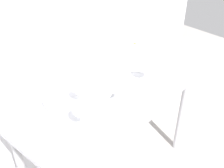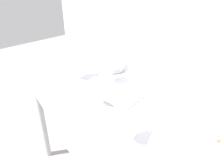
{
  "view_description": "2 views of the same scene",
  "coord_description": "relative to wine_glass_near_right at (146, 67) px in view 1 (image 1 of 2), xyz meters",
  "views": [
    {
      "loc": [
        -1.22,
        -1.06,
        2.22
      ],
      "look_at": [
        -0.0,
        -0.02,
        1.0
      ],
      "focal_mm": 48.28,
      "sensor_mm": 36.0,
      "label": 1
    },
    {
      "loc": [
        1.05,
        -0.61,
        1.85
      ],
      "look_at": [
        -0.02,
        0.03,
        1.01
      ],
      "focal_mm": 43.14,
      "sensor_mm": 36.0,
      "label": 2
    }
  ],
  "objects": [
    {
      "name": "wine_glass_near_center",
      "position": [
        -0.33,
        0.01,
        0.0
      ],
      "size": [
        0.1,
        0.1,
        0.17
      ],
      "color": "white",
      "rests_on": "steel_counter"
    },
    {
      "name": "decanter_funnel",
      "position": [
        0.27,
        0.3,
        -0.08
      ],
      "size": [
        0.12,
        0.12,
        0.13
      ],
      "color": "silver",
      "rests_on": "steel_counter"
    },
    {
      "name": "back_wall",
      "position": [
        -0.3,
        0.57,
        0.28
      ],
      "size": [
        3.8,
        0.04,
        2.6
      ],
      "primitive_type": "cube",
      "color": "silver",
      "rests_on": "ground_plane"
    },
    {
      "name": "wine_glass_near_left",
      "position": [
        -0.63,
        0.02,
        -0.0
      ],
      "size": [
        0.1,
        0.1,
        0.17
      ],
      "color": "white",
      "rests_on": "steel_counter"
    },
    {
      "name": "open_notebook",
      "position": [
        -0.22,
        0.22,
        -0.12
      ],
      "size": [
        0.39,
        0.33,
        0.01
      ],
      "rotation": [
        0.0,
        0.0,
        0.32
      ],
      "color": "white",
      "rests_on": "steel_counter"
    },
    {
      "name": "steel_counter",
      "position": [
        -0.3,
        0.08,
        -0.23
      ],
      "size": [
        1.4,
        0.65,
        0.9
      ],
      "color": "#A9A9AE",
      "rests_on": "ground_plane"
    },
    {
      "name": "tasting_bowl",
      "position": [
        -0.61,
        0.29,
        -0.09
      ],
      "size": [
        0.16,
        0.16,
        0.05
      ],
      "color": "#DBCC66",
      "rests_on": "steel_counter"
    },
    {
      "name": "tasting_sheet_upper",
      "position": [
        0.12,
        0.15,
        -0.12
      ],
      "size": [
        0.27,
        0.28,
        0.0
      ],
      "primitive_type": "cube",
      "rotation": [
        0.0,
        0.0,
        0.59
      ],
      "color": "white",
      "rests_on": "steel_counter"
    },
    {
      "name": "wine_glass_far_left",
      "position": [
        -0.49,
        0.18,
        -0.01
      ],
      "size": [
        0.08,
        0.08,
        0.16
      ],
      "color": "white",
      "rests_on": "steel_counter"
    },
    {
      "name": "wine_glass_near_right",
      "position": [
        0.0,
        0.0,
        0.0
      ],
      "size": [
        0.1,
        0.1,
        0.17
      ],
      "color": "white",
      "rests_on": "steel_counter"
    }
  ]
}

